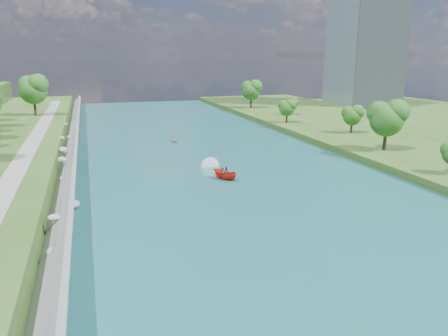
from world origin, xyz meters
name	(u,v)px	position (x,y,z in m)	size (l,w,h in m)	color
ground	(253,199)	(0.00, 0.00, 0.00)	(260.00, 260.00, 0.00)	#2D5119
river_water	(214,166)	(0.00, 20.00, 0.05)	(55.00, 240.00, 0.10)	#175157
berm_east	(431,146)	(49.50, 20.00, 0.75)	(44.00, 240.00, 1.50)	#2D5119
riprap_bank	(66,168)	(-25.86, 19.24, 1.81)	(4.29, 236.00, 4.20)	slate
riverside_path	(22,160)	(-32.50, 20.00, 3.55)	(3.00, 200.00, 0.10)	gray
office_tower	(366,29)	(82.50, 95.00, 30.00)	(22.00, 22.00, 60.00)	gray
trees_east	(323,110)	(35.95, 43.83, 6.55)	(15.24, 140.28, 11.92)	#155216
motorboat	(222,173)	(-0.86, 11.98, 0.88)	(4.07, 19.16, 2.16)	red
raft	(175,141)	(-2.59, 44.59, 0.49)	(2.85, 3.09, 1.73)	#93959B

